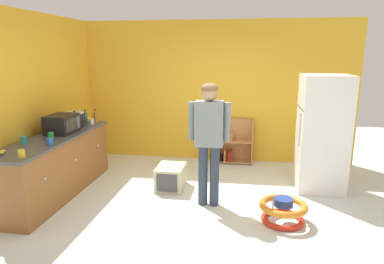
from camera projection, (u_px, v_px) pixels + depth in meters
ground_plane at (200, 209)px, 4.72m from camera, size 12.00×12.00×0.00m
back_wall at (217, 92)px, 6.65m from camera, size 5.20×0.06×2.70m
left_side_wall at (48, 100)px, 5.59m from camera, size 0.06×2.99×2.70m
kitchen_counter at (56, 166)px, 5.12m from camera, size 0.65×2.41×0.90m
refrigerator at (322, 134)px, 5.24m from camera, size 0.73×0.68×1.78m
bookshelf at (229, 144)px, 6.65m from camera, size 0.80×0.28×0.85m
standing_person at (209, 133)px, 4.63m from camera, size 0.57×0.23×1.71m
baby_walker at (283, 210)px, 4.33m from camera, size 0.60×0.60×0.32m
pet_carrier at (171, 177)px, 5.42m from camera, size 0.42×0.55×0.36m
microwave at (62, 124)px, 5.21m from camera, size 0.37×0.48×0.28m
crock_pot at (75, 119)px, 5.64m from camera, size 0.29×0.29×0.28m
banana_bunch at (1, 152)px, 4.14m from camera, size 0.15×0.16×0.04m
green_glass_bottle at (86, 118)px, 5.91m from camera, size 0.07×0.07×0.25m
amber_bottle at (96, 117)px, 5.95m from camera, size 0.07×0.07×0.25m
blue_cup at (50, 142)px, 4.54m from camera, size 0.08×0.08×0.09m
teal_cup at (24, 140)px, 4.64m from camera, size 0.08×0.08×0.09m
green_cup at (51, 136)px, 4.86m from camera, size 0.08×0.08×0.09m
white_cup at (92, 122)px, 5.86m from camera, size 0.08×0.08×0.09m
yellow_cup at (21, 154)px, 4.01m from camera, size 0.08×0.08×0.09m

